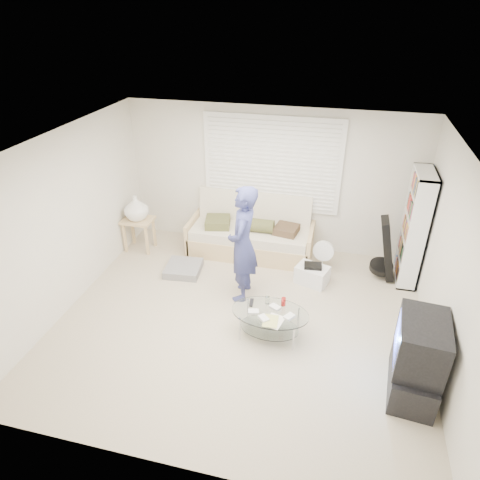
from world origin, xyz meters
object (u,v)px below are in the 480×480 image
(bookshelf, at_px, (414,228))
(coffee_table, at_px, (270,316))
(tv_unit, at_px, (417,359))
(futon_sofa, at_px, (251,235))

(bookshelf, relative_size, coffee_table, 1.73)
(tv_unit, relative_size, coffee_table, 0.94)
(coffee_table, bearing_deg, tv_unit, -16.78)
(futon_sofa, relative_size, coffee_table, 2.05)
(tv_unit, bearing_deg, bookshelf, 87.00)
(futon_sofa, xyz_separation_m, bookshelf, (2.59, -0.19, 0.56))
(futon_sofa, height_order, coffee_table, futon_sofa)
(coffee_table, bearing_deg, futon_sofa, 109.18)
(tv_unit, bearing_deg, coffee_table, 163.22)
(tv_unit, height_order, coffee_table, tv_unit)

